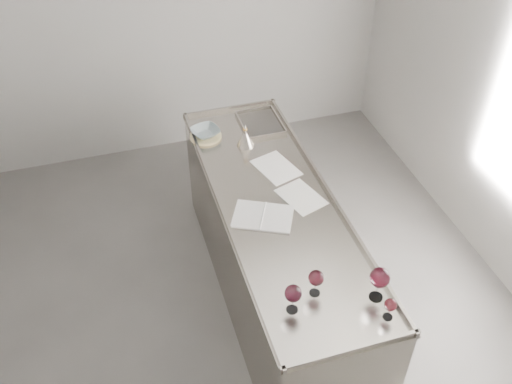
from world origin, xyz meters
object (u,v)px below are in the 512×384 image
object	(u,v)px
wine_glass_left	(293,294)
wine_glass_small	(390,305)
wine_glass_right	(380,278)
wine_funnel	(245,139)
wine_glass_middle	(316,279)
notebook	(263,216)
counter	(275,252)
ceramic_bowl	(205,132)

from	to	relation	value
wine_glass_left	wine_glass_small	distance (m)	0.51
wine_glass_right	wine_funnel	bearing A→B (deg)	100.43
wine_glass_middle	wine_funnel	distance (m)	1.46
notebook	wine_funnel	xyz separation A→B (m)	(0.11, 0.78, 0.05)
wine_glass_right	wine_glass_small	xyz separation A→B (m)	(-0.00, -0.14, -0.06)
wine_glass_left	wine_glass_right	bearing A→B (deg)	-6.58
wine_glass_middle	notebook	bearing A→B (deg)	97.49
wine_glass_left	wine_glass_small	bearing A→B (deg)	-22.55
counter	notebook	distance (m)	0.50
wine_glass_left	notebook	xyz separation A→B (m)	(0.07, 0.75, -0.13)
counter	wine_glass_right	distance (m)	1.13
counter	wine_glass_right	world-z (taller)	wine_glass_right
wine_glass_right	wine_funnel	world-z (taller)	wine_glass_right
notebook	wine_glass_right	bearing A→B (deg)	-36.98
wine_glass_right	ceramic_bowl	world-z (taller)	wine_glass_right
wine_glass_middle	ceramic_bowl	xyz separation A→B (m)	(-0.24, 1.65, -0.08)
wine_glass_middle	wine_glass_right	bearing A→B (deg)	-21.96
wine_glass_right	ceramic_bowl	size ratio (longest dim) A/B	1.06
wine_glass_right	notebook	xyz separation A→B (m)	(-0.40, 0.80, -0.15)
wine_glass_left	ceramic_bowl	world-z (taller)	wine_glass_left
ceramic_bowl	counter	bearing A→B (deg)	-72.50
counter	wine_funnel	distance (m)	0.86
counter	wine_glass_right	size ratio (longest dim) A/B	11.01
wine_glass_middle	notebook	xyz separation A→B (m)	(-0.09, 0.68, -0.12)
counter	ceramic_bowl	xyz separation A→B (m)	(-0.28, 0.87, 0.51)
wine_funnel	notebook	bearing A→B (deg)	-98.06
wine_glass_middle	wine_glass_small	world-z (taller)	wine_glass_middle
wine_glass_middle	wine_glass_right	distance (m)	0.34
counter	notebook	bearing A→B (deg)	-141.29
counter	ceramic_bowl	distance (m)	1.05
wine_glass_right	ceramic_bowl	distance (m)	1.87
wine_glass_middle	wine_glass_small	bearing A→B (deg)	-40.54
wine_glass_middle	wine_glass_right	xyz separation A→B (m)	(0.31, -0.13, 0.03)
wine_glass_left	notebook	distance (m)	0.76
counter	wine_funnel	size ratio (longest dim) A/B	12.76
wine_glass_left	wine_glass_middle	bearing A→B (deg)	24.31
counter	ceramic_bowl	size ratio (longest dim) A/B	11.70
notebook	wine_funnel	size ratio (longest dim) A/B	2.40
notebook	wine_glass_small	bearing A→B (deg)	-40.53
ceramic_bowl	wine_glass_small	bearing A→B (deg)	-74.02
counter	wine_glass_small	bearing A→B (deg)	-75.30
wine_glass_left	wine_funnel	size ratio (longest dim) A/B	0.97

